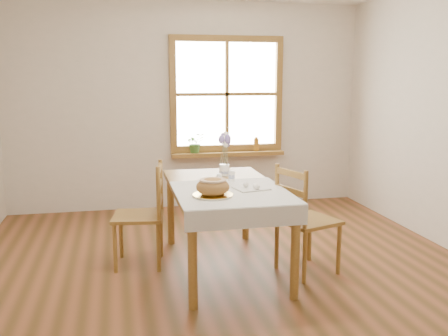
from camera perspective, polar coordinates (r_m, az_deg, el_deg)
The scene contains 18 objects.
ground at distance 4.27m, azimuth 0.86°, elevation -12.70°, with size 5.00×5.00×0.00m, color brown.
room_walls at distance 3.92m, azimuth 0.93°, elevation 10.88°, with size 4.60×5.10×2.65m.
window at distance 6.44m, azimuth 0.31°, elevation 8.43°, with size 1.46×0.08×1.46m.
window_sill at distance 6.45m, azimuth 0.44°, elevation 1.65°, with size 1.46×0.20×0.05m.
dining_table at distance 4.34m, azimuth -0.00°, elevation -3.06°, with size 0.90×1.60×0.75m.
table_linen at distance 4.03m, azimuth 0.91°, elevation -2.80°, with size 0.91×0.99×0.01m, color silver.
chair_left at distance 4.52m, azimuth -9.79°, elevation -5.27°, with size 0.43×0.45×0.93m, color olive, non-canonical shape.
chair_right at distance 4.36m, azimuth 9.60°, elevation -5.76°, with size 0.44×0.46×0.94m, color olive, non-canonical shape.
bread_plate at distance 3.87m, azimuth -1.29°, elevation -3.14°, with size 0.30×0.30×0.02m, color white.
bread_loaf at distance 3.85m, azimuth -1.29°, elevation -1.99°, with size 0.26×0.26×0.14m, color olive.
egg_napkin at distance 4.13m, azimuth 3.11°, elevation -2.33°, with size 0.26×0.22×0.01m, color silver.
eggs at distance 4.12m, azimuth 3.12°, elevation -1.94°, with size 0.20×0.18×0.04m, color white, non-canonical shape.
salt_shaker at distance 4.34m, azimuth -0.56°, elevation -1.16°, with size 0.05×0.05×0.09m, color white.
pepper_shaker at distance 4.40m, azimuth 0.88°, elevation -0.88°, with size 0.06×0.06×0.11m, color white.
flower_vase at distance 4.68m, azimuth 0.04°, elevation -0.32°, with size 0.10×0.10×0.10m, color white.
lavender_bouquet at distance 4.65m, azimuth 0.04°, elevation 2.21°, with size 0.17×0.17×0.31m, color #6C599F, non-canonical shape.
potted_plant at distance 6.35m, azimuth -3.31°, elevation 2.62°, with size 0.23×0.25×0.20m, color #3C6D2B.
amber_bottle at distance 6.53m, azimuth 3.70°, elevation 2.77°, with size 0.07×0.07×0.18m, color #A0691D.
Camera 1 is at (-0.88, -3.82, 1.68)m, focal length 40.00 mm.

